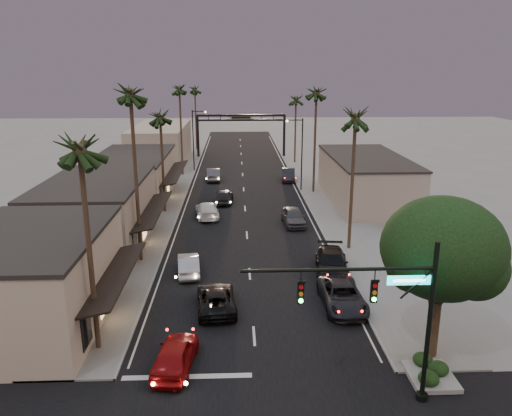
{
  "coord_description": "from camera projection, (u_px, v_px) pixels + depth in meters",
  "views": [
    {
      "loc": [
        -0.93,
        -15.64,
        14.93
      ],
      "look_at": [
        0.86,
        28.34,
        2.5
      ],
      "focal_mm": 35.0,
      "sensor_mm": 36.0,
      "label": 1
    }
  ],
  "objects": [
    {
      "name": "streetlight_left",
      "position": [
        195.0,
        135.0,
        73.18
      ],
      "size": [
        2.13,
        0.3,
        9.0
      ],
      "color": "black",
      "rests_on": "ground"
    },
    {
      "name": "storefront_dist",
      "position": [
        161.0,
        144.0,
        80.31
      ],
      "size": [
        8.0,
        20.0,
        6.0
      ],
      "primitive_type": "cube",
      "color": "#A39683",
      "rests_on": "ground"
    },
    {
      "name": "curbside_grey",
      "position": [
        293.0,
        217.0,
        48.91
      ],
      "size": [
        2.25,
        5.0,
        1.67
      ],
      "primitive_type": "imported",
      "rotation": [
        0.0,
        0.0,
        0.06
      ],
      "color": "#414145",
      "rests_on": "ground"
    },
    {
      "name": "oncoming_white",
      "position": [
        207.0,
        210.0,
        51.42
      ],
      "size": [
        2.83,
        5.57,
        1.55
      ],
      "primitive_type": "imported",
      "rotation": [
        0.0,
        0.0,
        3.27
      ],
      "color": "silver",
      "rests_on": "ground"
    },
    {
      "name": "palm_ld",
      "position": [
        179.0,
        86.0,
        68.3
      ],
      "size": [
        3.2,
        3.2,
        14.2
      ],
      "color": "#38281C",
      "rests_on": "ground"
    },
    {
      "name": "building_right",
      "position": [
        366.0,
        179.0,
        57.46
      ],
      "size": [
        8.0,
        18.0,
        5.0
      ],
      "primitive_type": "cube",
      "color": "#A39683",
      "rests_on": "ground"
    },
    {
      "name": "oncoming_red",
      "position": [
        175.0,
        355.0,
        25.48
      ],
      "size": [
        2.35,
        4.78,
        1.57
      ],
      "primitive_type": "imported",
      "rotation": [
        0.0,
        0.0,
        3.03
      ],
      "color": "maroon",
      "rests_on": "ground"
    },
    {
      "name": "palm_lb",
      "position": [
        130.0,
        89.0,
        36.31
      ],
      "size": [
        3.2,
        3.2,
        15.2
      ],
      "color": "#38281C",
      "rests_on": "ground"
    },
    {
      "name": "oncoming_dgrey",
      "position": [
        224.0,
        196.0,
        56.77
      ],
      "size": [
        2.3,
        4.86,
        1.6
      ],
      "primitive_type": "imported",
      "rotation": [
        0.0,
        0.0,
        3.05
      ],
      "color": "black",
      "rests_on": "ground"
    },
    {
      "name": "arch",
      "position": [
        241.0,
        125.0,
        84.93
      ],
      "size": [
        15.2,
        0.4,
        7.27
      ],
      "color": "black",
      "rests_on": "ground"
    },
    {
      "name": "oncoming_pickup",
      "position": [
        216.0,
        299.0,
        31.79
      ],
      "size": [
        2.8,
        5.31,
        1.43
      ],
      "primitive_type": "imported",
      "rotation": [
        0.0,
        0.0,
        3.23
      ],
      "color": "black",
      "rests_on": "ground"
    },
    {
      "name": "sidewalk_left",
      "position": [
        174.0,
        179.0,
        68.74
      ],
      "size": [
        5.0,
        92.0,
        0.12
      ],
      "primitive_type": "cube",
      "color": "slate",
      "rests_on": "ground"
    },
    {
      "name": "palm_la",
      "position": [
        79.0,
        142.0,
        24.34
      ],
      "size": [
        3.2,
        3.2,
        13.2
      ],
      "color": "#38281C",
      "rests_on": "ground"
    },
    {
      "name": "planter",
      "position": [
        430.0,
        379.0,
        24.75
      ],
      "size": [
        2.2,
        2.6,
        0.24
      ],
      "primitive_type": "cube",
      "color": "gray",
      "rests_on": "ground"
    },
    {
      "name": "curbside_black",
      "position": [
        332.0,
        263.0,
        37.33
      ],
      "size": [
        3.04,
        5.97,
        1.66
      ],
      "primitive_type": "imported",
      "rotation": [
        0.0,
        0.0,
        -0.13
      ],
      "color": "black",
      "rests_on": "ground"
    },
    {
      "name": "curbside_far",
      "position": [
        288.0,
        175.0,
        68.03
      ],
      "size": [
        2.2,
        5.08,
        1.62
      ],
      "primitive_type": "imported",
      "rotation": [
        0.0,
        0.0,
        -0.1
      ],
      "color": "black",
      "rests_on": "ground"
    },
    {
      "name": "ground",
      "position": [
        245.0,
        202.0,
        57.59
      ],
      "size": [
        200.0,
        200.0,
        0.0
      ],
      "primitive_type": "plane",
      "color": "slate",
      "rests_on": "ground"
    },
    {
      "name": "road",
      "position": [
        244.0,
        191.0,
        62.4
      ],
      "size": [
        14.0,
        120.0,
        0.02
      ],
      "primitive_type": "cube",
      "color": "black",
      "rests_on": "ground"
    },
    {
      "name": "palm_far",
      "position": [
        195.0,
        87.0,
        90.7
      ],
      "size": [
        3.2,
        3.2,
        13.2
      ],
      "color": "#38281C",
      "rests_on": "ground"
    },
    {
      "name": "palm_rb",
      "position": [
        317.0,
        90.0,
        58.4
      ],
      "size": [
        3.2,
        3.2,
        14.2
      ],
      "color": "#38281C",
      "rests_on": "ground"
    },
    {
      "name": "palm_lc",
      "position": [
        160.0,
        113.0,
        50.56
      ],
      "size": [
        3.2,
        3.2,
        12.2
      ],
      "color": "#38281C",
      "rests_on": "ground"
    },
    {
      "name": "oncoming_grey_far",
      "position": [
        213.0,
        174.0,
        68.19
      ],
      "size": [
        2.13,
        5.2,
        1.67
      ],
      "primitive_type": "imported",
      "rotation": [
        0.0,
        0.0,
        3.21
      ],
      "color": "#46464A",
      "rests_on": "ground"
    },
    {
      "name": "oncoming_silver",
      "position": [
        188.0,
        264.0,
        37.3
      ],
      "size": [
        2.07,
        4.57,
        1.46
      ],
      "primitive_type": "imported",
      "rotation": [
        0.0,
        0.0,
        3.26
      ],
      "color": "#A3A2A8",
      "rests_on": "ground"
    },
    {
      "name": "curbside_near",
      "position": [
        342.0,
        296.0,
        32.04
      ],
      "size": [
        2.6,
        5.57,
        1.54
      ],
      "primitive_type": "imported",
      "rotation": [
        0.0,
        0.0,
        0.01
      ],
      "color": "black",
      "rests_on": "ground"
    },
    {
      "name": "palm_ra",
      "position": [
        356.0,
        113.0,
        39.43
      ],
      "size": [
        3.2,
        3.2,
        13.2
      ],
      "color": "#38281C",
      "rests_on": "ground"
    },
    {
      "name": "storefront_near",
      "position": [
        33.0,
        282.0,
        29.41
      ],
      "size": [
        8.0,
        12.0,
        5.5
      ],
      "primitive_type": "cube",
      "color": "#BAA78E",
      "rests_on": "ground"
    },
    {
      "name": "storefront_far",
      "position": [
        133.0,
        178.0,
        58.33
      ],
      "size": [
        8.0,
        16.0,
        5.0
      ],
      "primitive_type": "cube",
      "color": "#BAA78E",
      "rests_on": "ground"
    },
    {
      "name": "storefront_mid",
      "position": [
        96.0,
        214.0,
        42.87
      ],
      "size": [
        8.0,
        14.0,
        5.5
      ],
      "primitive_type": "cube",
      "color": "#A39683",
      "rests_on": "ground"
    },
    {
      "name": "traffic_signal",
      "position": [
        389.0,
        301.0,
        21.82
      ],
      "size": [
        8.51,
        0.22,
        7.8
      ],
      "color": "black",
      "rests_on": "ground"
    },
    {
      "name": "palm_rc",
      "position": [
        296.0,
        97.0,
        78.16
      ],
      "size": [
        3.2,
        3.2,
        12.2
      ],
      "color": "#38281C",
      "rests_on": "ground"
    },
    {
      "name": "corner_tree",
      "position": [
        444.0,
        252.0,
        25.04
      ],
      "size": [
        6.2,
        6.2,
        8.8
      ],
      "color": "#38281C",
      "rests_on": "ground"
    },
    {
      "name": "streetlight_right",
      "position": [
        300.0,
        149.0,
        61.22
      ],
      "size": [
        2.13,
        0.3,
        9.0
      ],
      "color": "black",
      "rests_on": "ground"
    },
    {
      "name": "sidewalk_right",
      "position": [
        311.0,
        178.0,
        69.48
      ],
      "size": [
        5.0,
        92.0,
        0.12
      ],
      "primitive_type": "cube",
      "color": "slate",
      "rests_on": "ground"
    }
  ]
}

